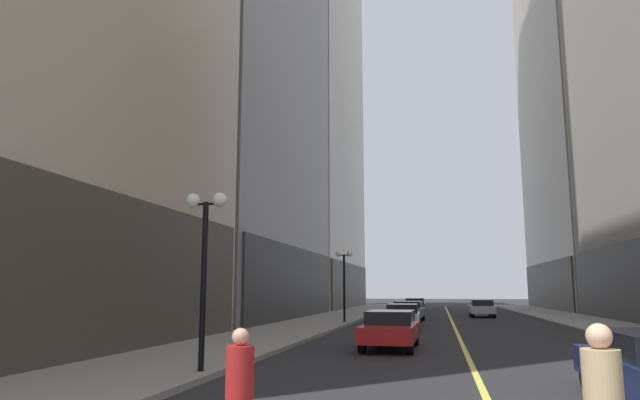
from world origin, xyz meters
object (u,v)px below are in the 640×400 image
Objects in this scene: street_lamp_left_near at (205,240)px; street_lamp_left_far at (344,270)px; car_red at (390,328)px; car_silver at (482,308)px; car_grey at (408,310)px; car_white at (403,316)px; pedestrian_in_red_jacket at (240,385)px; car_green at (415,305)px.

street_lamp_left_near is 21.20m from street_lamp_left_far.
car_red and car_silver have the same top height.
street_lamp_left_near reaches higher than car_grey.
car_grey is at bearing 49.50° from street_lamp_left_far.
street_lamp_left_near is (-3.69, -17.51, 2.54)m from car_white.
car_grey is at bearing 81.95° from street_lamp_left_near.
street_lamp_left_near is at bearing -90.00° from street_lamp_left_far.
car_red is 13.78m from pedestrian_in_red_jacket.
pedestrian_in_red_jacket is 7.43m from street_lamp_left_near.
street_lamp_left_near is at bearing -117.39° from car_red.
street_lamp_left_far reaches higher than car_silver.
car_grey is 25.79m from street_lamp_left_near.
street_lamp_left_far reaches higher than car_green.
car_grey is (-0.10, 7.90, 0.00)m from car_white.
pedestrian_in_red_jacket is at bearing -90.71° from car_grey.
car_grey is at bearing -124.89° from car_silver.
car_grey is at bearing -89.53° from car_green.
car_green is at bearing 89.66° from pedestrian_in_red_jacket.
street_lamp_left_near is at bearing -105.00° from car_silver.
pedestrian_in_red_jacket is at bearing -90.34° from car_green.
car_red is 32.27m from car_green.
street_lamp_left_far is at bearing 105.77° from car_red.
car_green is 19.04m from street_lamp_left_far.
street_lamp_left_far reaches higher than pedestrian_in_red_jacket.
street_lamp_left_far is at bearing 96.64° from pedestrian_in_red_jacket.
car_red is 17.93m from car_grey.
street_lamp_left_far reaches higher than car_red.
street_lamp_left_near is at bearing -95.00° from car_green.
pedestrian_in_red_jacket is at bearing -91.19° from car_white.
car_green is 46.04m from pedestrian_in_red_jacket.
pedestrian_in_red_jacket is at bearing -98.15° from car_silver.
street_lamp_left_far is (-8.81, -11.69, 2.54)m from car_silver.
car_white and car_silver have the same top height.
car_white is 18.08m from street_lamp_left_near.
street_lamp_left_near is at bearing -98.05° from car_grey.
pedestrian_in_red_jacket reaches higher than car_green.
car_red and car_green have the same top height.
street_lamp_left_near is (-3.88, -7.48, 2.54)m from car_red.
street_lamp_left_far is (-3.88, 13.72, 2.54)m from car_red.
car_grey is 6.09m from street_lamp_left_far.
car_red is 1.00× the size of street_lamp_left_near.
pedestrian_in_red_jacket is 0.36× the size of street_lamp_left_far.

